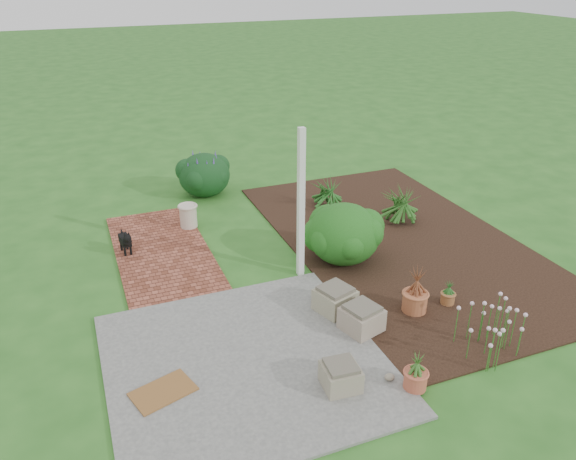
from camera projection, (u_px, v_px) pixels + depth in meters
name	position (u px, v px, depth m)	size (l,w,h in m)	color
ground	(286.00, 280.00, 9.17)	(80.00, 80.00, 0.00)	#265D1D
concrete_patio	(245.00, 362.00, 7.29)	(3.50, 3.50, 0.04)	#595956
brick_path	(162.00, 251.00, 10.06)	(1.60, 3.50, 0.04)	brown
garden_bed	(401.00, 241.00, 10.41)	(4.00, 7.00, 0.03)	black
veranda_post	(301.00, 205.00, 8.81)	(0.10, 0.10, 2.50)	white
stone_trough_near	(341.00, 377.00, 6.79)	(0.43, 0.43, 0.29)	gray
stone_trough_mid	(361.00, 319.00, 7.83)	(0.49, 0.49, 0.33)	gray
stone_trough_far	(335.00, 300.00, 8.26)	(0.50, 0.50, 0.33)	#7A745C
coir_doormat	(163.00, 391.00, 6.75)	(0.73, 0.47, 0.02)	brown
black_dog	(125.00, 240.00, 9.82)	(0.20, 0.50, 0.43)	black
cream_ceramic_urn	(188.00, 216.00, 10.83)	(0.33, 0.33, 0.44)	beige
evergreen_shrub	(344.00, 232.00, 9.52)	(1.23, 1.23, 1.05)	#123B0D
agapanthus_clump_back	(400.00, 202.00, 10.96)	(0.95, 0.95, 0.86)	#0E3B0F
agapanthus_clump_front	(327.00, 191.00, 11.62)	(0.85, 0.85, 0.75)	#0C380A
pink_flower_patch	(491.00, 328.00, 7.38)	(1.04, 1.04, 0.66)	#113D0F
terracotta_pot_bronze	(415.00, 302.00, 8.28)	(0.37, 0.37, 0.30)	#A75C38
terracotta_pot_small_left	(448.00, 298.00, 8.48)	(0.21, 0.21, 0.17)	#915A31
terracotta_pot_small_right	(415.00, 380.00, 6.79)	(0.28, 0.28, 0.24)	#B1553C
purple_flowering_bush	(204.00, 174.00, 12.32)	(1.13, 1.13, 0.96)	black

